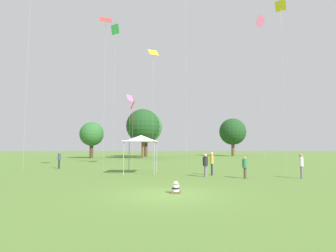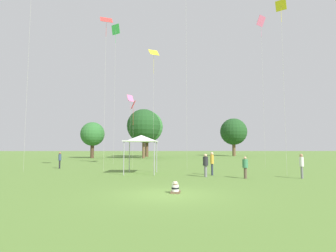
{
  "view_description": "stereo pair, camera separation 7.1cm",
  "coord_description": "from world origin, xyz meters",
  "px_view_note": "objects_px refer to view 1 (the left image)",
  "views": [
    {
      "loc": [
        -0.12,
        -12.46,
        2.2
      ],
      "look_at": [
        0.13,
        4.76,
        3.61
      ],
      "focal_mm": 28.0,
      "sensor_mm": 36.0,
      "label": 1
    },
    {
      "loc": [
        -0.05,
        -12.47,
        2.2
      ],
      "look_at": [
        0.13,
        4.76,
        3.61
      ],
      "focal_mm": 28.0,
      "sensor_mm": 36.0,
      "label": 2
    }
  ],
  "objects_px": {
    "seated_toddler": "(176,189)",
    "distant_tree_2": "(233,132)",
    "kite_8": "(115,34)",
    "kite_9": "(281,15)",
    "distant_tree_0": "(92,134)",
    "person_standing_4": "(212,161)",
    "kite_3": "(106,24)",
    "person_standing_1": "(301,163)",
    "kite_6": "(153,56)",
    "distant_tree_1": "(143,126)",
    "distant_tree_3": "(146,127)",
    "kite_1": "(133,107)",
    "canopy_tent": "(141,139)",
    "person_standing_3": "(205,163)",
    "kite_5": "(130,100)",
    "person_standing_0": "(245,166)",
    "kite_7": "(261,26)",
    "person_standing_2": "(59,158)"
  },
  "relations": [
    {
      "from": "person_standing_4",
      "to": "distant_tree_2",
      "type": "bearing_deg",
      "value": -14.35
    },
    {
      "from": "distant_tree_0",
      "to": "person_standing_0",
      "type": "bearing_deg",
      "value": -59.87
    },
    {
      "from": "seated_toddler",
      "to": "distant_tree_0",
      "type": "bearing_deg",
      "value": 119.93
    },
    {
      "from": "kite_3",
      "to": "person_standing_1",
      "type": "bearing_deg",
      "value": 3.79
    },
    {
      "from": "kite_1",
      "to": "distant_tree_1",
      "type": "relative_size",
      "value": 0.74
    },
    {
      "from": "seated_toddler",
      "to": "person_standing_2",
      "type": "height_order",
      "value": "person_standing_2"
    },
    {
      "from": "person_standing_1",
      "to": "person_standing_3",
      "type": "bearing_deg",
      "value": -130.4
    },
    {
      "from": "person_standing_1",
      "to": "distant_tree_2",
      "type": "distance_m",
      "value": 50.34
    },
    {
      "from": "seated_toddler",
      "to": "distant_tree_2",
      "type": "height_order",
      "value": "distant_tree_2"
    },
    {
      "from": "kite_8",
      "to": "distant_tree_3",
      "type": "distance_m",
      "value": 31.25
    },
    {
      "from": "person_standing_4",
      "to": "distant_tree_0",
      "type": "bearing_deg",
      "value": 31.53
    },
    {
      "from": "distant_tree_1",
      "to": "person_standing_0",
      "type": "bearing_deg",
      "value": -73.81
    },
    {
      "from": "person_standing_0",
      "to": "kite_6",
      "type": "bearing_deg",
      "value": 112.34
    },
    {
      "from": "seated_toddler",
      "to": "canopy_tent",
      "type": "height_order",
      "value": "canopy_tent"
    },
    {
      "from": "person_standing_1",
      "to": "kite_5",
      "type": "height_order",
      "value": "kite_5"
    },
    {
      "from": "seated_toddler",
      "to": "person_standing_4",
      "type": "height_order",
      "value": "person_standing_4"
    },
    {
      "from": "kite_1",
      "to": "distant_tree_1",
      "type": "xyz_separation_m",
      "value": [
        -0.84,
        24.52,
        -0.15
      ]
    },
    {
      "from": "person_standing_2",
      "to": "person_standing_4",
      "type": "height_order",
      "value": "person_standing_4"
    },
    {
      "from": "seated_toddler",
      "to": "kite_9",
      "type": "height_order",
      "value": "kite_9"
    },
    {
      "from": "canopy_tent",
      "to": "kite_1",
      "type": "bearing_deg",
      "value": 102.85
    },
    {
      "from": "person_standing_4",
      "to": "kite_8",
      "type": "relative_size",
      "value": 0.1
    },
    {
      "from": "person_standing_0",
      "to": "kite_3",
      "type": "bearing_deg",
      "value": 140.3
    },
    {
      "from": "person_standing_3",
      "to": "kite_5",
      "type": "bearing_deg",
      "value": 66.22
    },
    {
      "from": "kite_5",
      "to": "kite_7",
      "type": "bearing_deg",
      "value": -19.54
    },
    {
      "from": "person_standing_4",
      "to": "person_standing_3",
      "type": "bearing_deg",
      "value": 151.3
    },
    {
      "from": "distant_tree_0",
      "to": "kite_3",
      "type": "bearing_deg",
      "value": -72.51
    },
    {
      "from": "person_standing_4",
      "to": "canopy_tent",
      "type": "distance_m",
      "value": 6.19
    },
    {
      "from": "seated_toddler",
      "to": "person_standing_4",
      "type": "distance_m",
      "value": 8.75
    },
    {
      "from": "kite_1",
      "to": "kite_5",
      "type": "height_order",
      "value": "kite_5"
    },
    {
      "from": "person_standing_0",
      "to": "kite_9",
      "type": "relative_size",
      "value": 0.11
    },
    {
      "from": "kite_9",
      "to": "distant_tree_1",
      "type": "height_order",
      "value": "kite_9"
    },
    {
      "from": "kite_8",
      "to": "kite_9",
      "type": "xyz_separation_m",
      "value": [
        15.91,
        -13.09,
        -4.19
      ]
    },
    {
      "from": "kite_9",
      "to": "canopy_tent",
      "type": "bearing_deg",
      "value": 69.87
    },
    {
      "from": "seated_toddler",
      "to": "kite_5",
      "type": "height_order",
      "value": "kite_5"
    },
    {
      "from": "kite_9",
      "to": "distant_tree_2",
      "type": "bearing_deg",
      "value": -20.03
    },
    {
      "from": "person_standing_3",
      "to": "kite_6",
      "type": "relative_size",
      "value": 0.13
    },
    {
      "from": "person_standing_2",
      "to": "distant_tree_0",
      "type": "distance_m",
      "value": 27.65
    },
    {
      "from": "kite_6",
      "to": "distant_tree_1",
      "type": "xyz_separation_m",
      "value": [
        -3.09,
        23.99,
        -6.17
      ]
    },
    {
      "from": "canopy_tent",
      "to": "kite_7",
      "type": "bearing_deg",
      "value": 30.64
    },
    {
      "from": "kite_1",
      "to": "canopy_tent",
      "type": "bearing_deg",
      "value": 39.84
    },
    {
      "from": "distant_tree_3",
      "to": "kite_3",
      "type": "bearing_deg",
      "value": -92.2
    },
    {
      "from": "person_standing_4",
      "to": "kite_8",
      "type": "height_order",
      "value": "kite_8"
    },
    {
      "from": "seated_toddler",
      "to": "canopy_tent",
      "type": "distance_m",
      "value": 10.17
    },
    {
      "from": "person_standing_3",
      "to": "distant_tree_0",
      "type": "relative_size",
      "value": 0.23
    },
    {
      "from": "seated_toddler",
      "to": "distant_tree_0",
      "type": "height_order",
      "value": "distant_tree_0"
    },
    {
      "from": "distant_tree_3",
      "to": "kite_1",
      "type": "bearing_deg",
      "value": -88.56
    },
    {
      "from": "kite_6",
      "to": "distant_tree_3",
      "type": "bearing_deg",
      "value": 116.21
    },
    {
      "from": "kite_1",
      "to": "kite_7",
      "type": "distance_m",
      "value": 18.22
    },
    {
      "from": "person_standing_1",
      "to": "distant_tree_3",
      "type": "height_order",
      "value": "distant_tree_3"
    },
    {
      "from": "person_standing_4",
      "to": "canopy_tent",
      "type": "relative_size",
      "value": 0.56
    }
  ]
}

